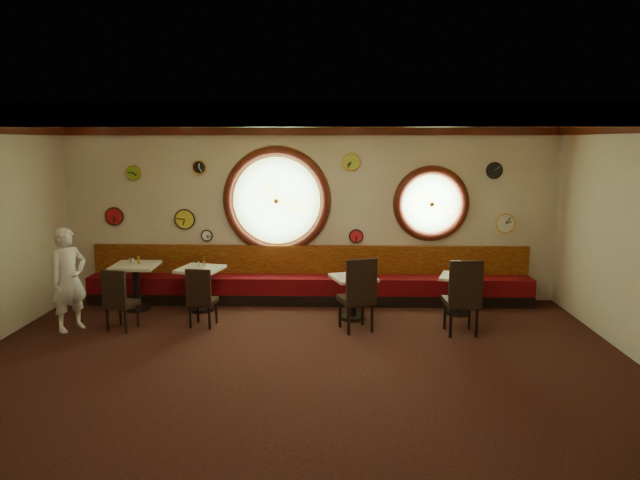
{
  "coord_description": "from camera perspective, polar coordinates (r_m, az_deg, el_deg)",
  "views": [
    {
      "loc": [
        0.46,
        -7.34,
        2.91
      ],
      "look_at": [
        0.24,
        0.8,
        1.5
      ],
      "focal_mm": 32.0,
      "sensor_mm": 36.0,
      "label": 1
    }
  ],
  "objects": [
    {
      "name": "condiment_d_bottle",
      "position": [
        9.97,
        14.03,
        -2.96
      ],
      "size": [
        0.05,
        0.05,
        0.16
      ],
      "primitive_type": "cylinder",
      "color": "orange",
      "rests_on": "table_d"
    },
    {
      "name": "ceiling",
      "position": [
        7.36,
        -2.12,
        12.06
      ],
      "size": [
        9.0,
        6.0,
        0.02
      ],
      "primitive_type": "cube",
      "color": "#B48E32",
      "rests_on": "wall_back"
    },
    {
      "name": "wall_clock_1",
      "position": [
        11.16,
        -19.85,
        2.24
      ],
      "size": [
        0.32,
        0.03,
        0.32
      ],
      "primitive_type": "cylinder",
      "rotation": [
        1.57,
        0.0,
        0.0
      ],
      "color": "#B61217",
      "rests_on": "wall_back"
    },
    {
      "name": "porthole_left_glass",
      "position": [
        10.45,
        -4.33,
        3.97
      ],
      "size": [
        1.66,
        0.02,
        1.66
      ],
      "primitive_type": "cylinder",
      "rotation": [
        1.57,
        0.0,
        0.0
      ],
      "color": "#77A865",
      "rests_on": "wall_back"
    },
    {
      "name": "floor",
      "position": [
        7.91,
        -1.97,
        -11.76
      ],
      "size": [
        9.0,
        6.0,
        0.0
      ],
      "primitive_type": "cube",
      "color": "black",
      "rests_on": "ground"
    },
    {
      "name": "condiment_b_bottle",
      "position": [
        10.11,
        -11.52,
        -2.13
      ],
      "size": [
        0.05,
        0.05,
        0.17
      ],
      "primitive_type": "cylinder",
      "color": "#C47D2E",
      "rests_on": "table_b"
    },
    {
      "name": "porthole_left_frame",
      "position": [
        10.43,
        -4.33,
        3.96
      ],
      "size": [
        1.98,
        0.18,
        1.98
      ],
      "primitive_type": "torus",
      "rotation": [
        1.57,
        0.0,
        0.0
      ],
      "color": "#3D130B",
      "rests_on": "wall_back"
    },
    {
      "name": "chair_a",
      "position": [
        9.37,
        -19.55,
        -5.29
      ],
      "size": [
        0.5,
        0.5,
        0.61
      ],
      "rotation": [
        0.0,
        0.0,
        -0.26
      ],
      "color": "black",
      "rests_on": "floor"
    },
    {
      "name": "wall_clock_5",
      "position": [
        10.31,
        3.15,
        7.81
      ],
      "size": [
        0.3,
        0.03,
        0.3
      ],
      "primitive_type": "cylinder",
      "rotation": [
        1.57,
        0.0,
        0.0
      ],
      "color": "#A1BB3A",
      "rests_on": "wall_back"
    },
    {
      "name": "wall_back",
      "position": [
        10.44,
        -1.02,
        2.61
      ],
      "size": [
        9.0,
        0.02,
        3.2
      ],
      "primitive_type": "cube",
      "color": "beige",
      "rests_on": "floor"
    },
    {
      "name": "wall_clock_0",
      "position": [
        10.6,
        -11.99,
        7.13
      ],
      "size": [
        0.24,
        0.03,
        0.24
      ],
      "primitive_type": "cylinder",
      "rotation": [
        1.57,
        0.0,
        0.0
      ],
      "color": "black",
      "rests_on": "wall_back"
    },
    {
      "name": "table_a",
      "position": [
        10.46,
        -17.92,
        -3.93
      ],
      "size": [
        0.75,
        0.75,
        0.81
      ],
      "color": "black",
      "rests_on": "floor"
    },
    {
      "name": "porthole_right_glass",
      "position": [
        10.54,
        11.03,
        3.6
      ],
      "size": [
        1.1,
        0.02,
        1.1
      ],
      "primitive_type": "cylinder",
      "rotation": [
        1.57,
        0.0,
        0.0
      ],
      "color": "#77A865",
      "rests_on": "wall_back"
    },
    {
      "name": "wall_clock_2",
      "position": [
        10.71,
        -11.24,
        0.45
      ],
      "size": [
        0.2,
        0.03,
        0.2
      ],
      "primitive_type": "cylinder",
      "rotation": [
        1.57,
        0.0,
        0.0
      ],
      "color": "white",
      "rests_on": "wall_back"
    },
    {
      "name": "banquette_base",
      "position": [
        10.46,
        -1.07,
        -5.76
      ],
      "size": [
        8.0,
        0.55,
        0.2
      ],
      "primitive_type": "cube",
      "color": "black",
      "rests_on": "floor"
    },
    {
      "name": "condiment_b_salt",
      "position": [
        10.09,
        -12.04,
        -2.37
      ],
      "size": [
        0.04,
        0.04,
        0.1
      ],
      "primitive_type": "cylinder",
      "color": "silver",
      "rests_on": "table_b"
    },
    {
      "name": "condiment_d_pepper",
      "position": [
        9.87,
        13.65,
        -3.2
      ],
      "size": [
        0.04,
        0.04,
        0.11
      ],
      "primitive_type": "cylinder",
      "color": "silver",
      "rests_on": "table_d"
    },
    {
      "name": "condiment_a_bottle",
      "position": [
        10.4,
        -17.69,
        -1.9
      ],
      "size": [
        0.04,
        0.04,
        0.14
      ],
      "primitive_type": "cylinder",
      "color": "gold",
      "rests_on": "table_a"
    },
    {
      "name": "condiment_c_bottle",
      "position": [
        9.43,
        3.72,
        -3.04
      ],
      "size": [
        0.05,
        0.05,
        0.17
      ],
      "primitive_type": "cylinder",
      "color": "gold",
      "rests_on": "table_c"
    },
    {
      "name": "chair_b",
      "position": [
        9.19,
        -11.85,
        -5.28
      ],
      "size": [
        0.45,
        0.45,
        0.59
      ],
      "rotation": [
        0.0,
        0.0,
        -0.14
      ],
      "color": "black",
      "rests_on": "floor"
    },
    {
      "name": "wall_clock_6",
      "position": [
        10.76,
        -13.37,
        2.03
      ],
      "size": [
        0.36,
        0.03,
        0.36
      ],
      "primitive_type": "cylinder",
      "rotation": [
        1.57,
        0.0,
        0.0
      ],
      "color": "gold",
      "rests_on": "wall_back"
    },
    {
      "name": "banquette_seat",
      "position": [
        10.4,
        -1.07,
        -4.43
      ],
      "size": [
        8.0,
        0.55,
        0.3
      ],
      "primitive_type": "cube",
      "color": "#56070E",
      "rests_on": "banquette_base"
    },
    {
      "name": "table_c",
      "position": [
        9.45,
        3.33,
        -5.22
      ],
      "size": [
        0.84,
        0.84,
        0.73
      ],
      "color": "black",
      "rests_on": "floor"
    },
    {
      "name": "condiment_b_pepper",
      "position": [
        10.01,
        -11.62,
        -2.51
      ],
      "size": [
        0.03,
        0.03,
        0.09
      ],
      "primitive_type": "cylinder",
      "color": "silver",
      "rests_on": "table_b"
    },
    {
      "name": "wall_clock_3",
      "position": [
        10.7,
        17.02,
        6.67
      ],
      "size": [
        0.28,
        0.03,
        0.28
      ],
      "primitive_type": "cylinder",
      "rotation": [
        1.57,
        0.0,
        0.0
      ],
      "color": "black",
      "rests_on": "wall_back"
    },
    {
      "name": "wall_front",
      "position": [
        4.56,
        -4.37,
        -6.92
      ],
      "size": [
        9.0,
        0.02,
        3.2
      ],
      "primitive_type": "cube",
      "color": "beige",
      "rests_on": "floor"
    },
    {
      "name": "molding_back",
      "position": [
        10.31,
        -1.06,
        10.93
      ],
      "size": [
        9.0,
        0.1,
        0.18
      ],
      "primitive_type": "cube",
      "color": "#3D130B",
      "rests_on": "wall_back"
    },
    {
      "name": "wall_clock_8",
      "position": [
        10.86,
        18.04,
        1.61
      ],
      "size": [
        0.34,
        0.03,
        0.34
      ],
      "primitive_type": "cylinder",
      "rotation": [
        1.57,
        0.0,
        0.0
      ],
      "color": "white",
      "rests_on": "wall_back"
    },
    {
      "name": "porthole_right_frame",
      "position": [
        10.53,
        11.04,
        3.59
      ],
      "size": [
        1.38,
        0.18,
        1.38
      ],
      "primitive_type": "torus",
      "rotation": [
        1.57,
        0.0,
        0.0
      ],
      "color": "#3D130B",
      "rests_on": "wall_back"
    },
    {
      "name": "chair_d",
      "position": [
        8.85,
        14.15,
        -5.1
      ],
      "size": [
        0.51,
        0.51,
        0.73
      ],
      "rotation": [
        0.0,
        0.0,
        0.04
      ],
      "color": "black",
      "rests_on": "floor"
    },
    {
      "name": "table_d",
      "position": [
        9.97,
        13.73,
        -4.88
      ],
      "size": [
        0.78,
        0.78,
        0.68
      ],
      "color": "black",
      "rests_on": "floor"
    },
    {
      "name": "porthole_left_ring",
      "position": [
        10.4,
        -4.35,
        3.95
      ],
      "size": [
        1.61,
        0.03,
        1.61
      ],
      "primitive_type": "torus",
      "rotation": [
        1.57,
        0.0,
        0.0
      ],
      "color": "gold",
      "rests_on": "wall_back"
    },
    {
      "name": "table_b",
      "position": [
        10.11,
        -11.86,
        -4.29
      ],
      "size": [
        0.84,
        0.84,
        0.76
      ],
      "color": "black",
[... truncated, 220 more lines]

